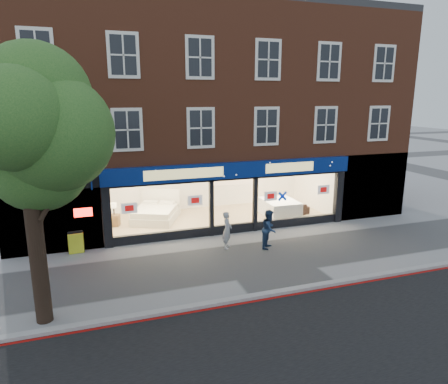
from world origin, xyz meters
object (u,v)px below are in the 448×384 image
display_bed (156,213)px  a_board (76,243)px  mattress_stack (280,208)px  pedestrian_blue (269,229)px  pedestrian_grey (227,230)px  sofa (292,210)px

display_bed → a_board: bearing=-115.4°
mattress_stack → a_board: 10.04m
display_bed → pedestrian_blue: 6.28m
mattress_stack → pedestrian_grey: 5.12m
sofa → pedestrian_blue: bearing=35.3°
mattress_stack → pedestrian_blue: size_ratio=1.27×
sofa → a_board: (-10.45, -1.71, 0.07)m
pedestrian_blue → sofa: bearing=0.6°
pedestrian_grey → a_board: bearing=109.5°
a_board → sofa: bearing=3.8°
a_board → pedestrian_grey: pedestrian_grey is taller
pedestrian_blue → mattress_stack: bearing=8.2°
mattress_stack → pedestrian_grey: (-3.98, -3.21, 0.27)m
display_bed → sofa: (6.80, -1.38, -0.10)m
a_board → pedestrian_blue: size_ratio=0.56×
display_bed → sofa: display_bed is taller
a_board → pedestrian_blue: bearing=-19.5°
pedestrian_grey → sofa: bearing=-24.6°
display_bed → pedestrian_blue: bearing=-27.8°
sofa → pedestrian_blue: (-2.95, -3.58, 0.43)m
mattress_stack → sofa: 0.64m
display_bed → pedestrian_grey: 4.93m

